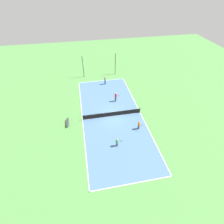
{
  "coord_description": "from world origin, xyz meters",
  "views": [
    {
      "loc": [
        -4.21,
        -21.56,
        19.12
      ],
      "look_at": [
        0.0,
        0.0,
        0.9
      ],
      "focal_mm": 28.0,
      "sensor_mm": 36.0,
      "label": 1
    }
  ],
  "objects": [
    {
      "name": "player_far_green",
      "position": [
        -0.53,
        -6.28,
        0.78
      ],
      "size": [
        0.99,
        0.6,
        1.35
      ],
      "rotation": [
        0.0,
        0.0,
        5.97
      ],
      "color": "#4C4C51",
      "rests_on": "court_surface"
    },
    {
      "name": "player_baseline_gray",
      "position": [
        0.57,
        10.52,
        1.02
      ],
      "size": [
        0.47,
        0.47,
        1.74
      ],
      "rotation": [
        0.0,
        0.0,
        4.32
      ],
      "color": "navy",
      "rests_on": "court_surface"
    },
    {
      "name": "player_center_orange",
      "position": [
        3.43,
        -3.68,
        0.86
      ],
      "size": [
        0.78,
        0.96,
        1.48
      ],
      "rotation": [
        0.0,
        0.0,
        5.28
      ],
      "color": "#4C4C51",
      "rests_on": "court_surface"
    },
    {
      "name": "player_coach_red",
      "position": [
        1.48,
        4.06,
        1.09
      ],
      "size": [
        0.93,
        0.86,
        1.83
      ],
      "rotation": [
        0.0,
        0.0,
        5.58
      ],
      "color": "#4C4C51",
      "rests_on": "court_surface"
    },
    {
      "name": "tennis_net",
      "position": [
        0.0,
        0.0,
        0.51
      ],
      "size": [
        9.7,
        0.1,
        0.97
      ],
      "color": "black",
      "rests_on": "court_surface"
    },
    {
      "name": "fence_post_back_left",
      "position": [
        -3.6,
        14.59,
        2.42
      ],
      "size": [
        0.12,
        0.12,
        4.83
      ],
      "color": "black",
      "rests_on": "ground_plane"
    },
    {
      "name": "ground_plane",
      "position": [
        0.0,
        0.0,
        0.0
      ],
      "size": [
        80.0,
        80.0,
        0.0
      ],
      "primitive_type": "plane",
      "color": "#518E47"
    },
    {
      "name": "court_surface",
      "position": [
        0.0,
        0.0,
        0.01
      ],
      "size": [
        9.9,
        24.2,
        0.02
      ],
      "color": "#4C729E",
      "rests_on": "ground_plane"
    },
    {
      "name": "bench",
      "position": [
        -7.23,
        -0.48,
        0.39
      ],
      "size": [
        0.36,
        1.85,
        0.45
      ],
      "rotation": [
        0.0,
        0.0,
        1.57
      ],
      "color": "#333338",
      "rests_on": "ground_plane"
    },
    {
      "name": "tennis_ball_right_alley",
      "position": [
        -0.83,
        -10.77,
        0.06
      ],
      "size": [
        0.07,
        0.07,
        0.07
      ],
      "primitive_type": "sphere",
      "color": "#CCE033",
      "rests_on": "court_surface"
    },
    {
      "name": "fence_post_back_right",
      "position": [
        3.6,
        14.59,
        2.42
      ],
      "size": [
        0.12,
        0.12,
        4.83
      ],
      "color": "black",
      "rests_on": "ground_plane"
    },
    {
      "name": "tennis_ball_midcourt",
      "position": [
        0.12,
        4.21,
        0.06
      ],
      "size": [
        0.07,
        0.07,
        0.07
      ],
      "primitive_type": "sphere",
      "color": "#CCE033",
      "rests_on": "court_surface"
    }
  ]
}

